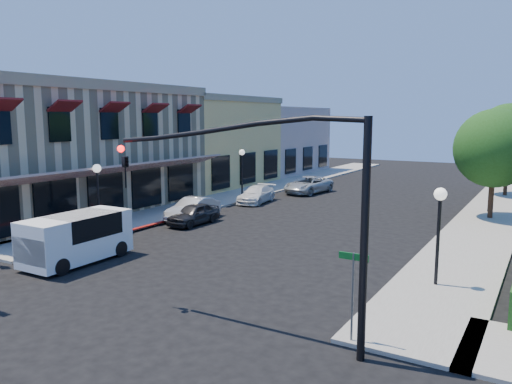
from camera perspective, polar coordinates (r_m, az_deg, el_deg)
The scene contains 20 objects.
ground at distance 16.42m, azimuth -18.39°, elevation -13.23°, with size 120.00×120.00×0.00m, color black.
sidewalk_left at distance 42.54m, azimuth 1.73°, elevation 0.55°, with size 3.50×50.00×0.12m, color gray.
sidewalk_right at distance 37.40m, azimuth 25.86°, elevation -1.42°, with size 3.50×50.00×0.12m, color gray.
curb_red_strip at distance 26.46m, azimuth -15.10°, elevation -4.80°, with size 0.25×10.00×0.06m, color maroon.
corner_brick_building at distance 34.29m, azimuth -21.76°, elevation 4.65°, with size 11.77×18.20×8.10m.
yellow_stucco_building at distance 45.04m, azimuth -6.44°, elevation 5.72°, with size 10.00×12.00×7.60m, color #E7B968.
pink_stucco_building at distance 55.08m, azimuth 1.17°, elevation 5.96°, with size 10.00×12.00×7.00m, color #C8A697.
street_tree_a at distance 32.00m, azimuth 25.61°, elevation 4.52°, with size 4.56×4.56×6.48m.
street_tree_b at distance 41.94m, azimuth 26.95°, elevation 5.67°, with size 4.94×4.94×7.02m.
signal_mast_arm at distance 12.88m, azimuth 3.35°, elevation 0.14°, with size 8.01×0.39×6.00m.
street_name_sign at distance 13.43m, azimuth 11.01°, elevation -10.15°, with size 0.80×0.06×2.50m.
lamppost_left_near at distance 27.15m, azimuth -17.68°, elevation 1.29°, with size 0.44×0.44×3.57m.
lamppost_left_far at distance 37.84m, azimuth -1.62°, elevation 3.63°, with size 0.44×0.44×3.57m.
lamppost_right_near at distance 18.39m, azimuth 20.24°, elevation -2.11°, with size 0.44×0.44×3.57m.
lamppost_right_far at distance 34.12m, azimuth 25.27°, elevation 2.28°, with size 0.44×0.44×3.57m.
white_van at distance 21.91m, azimuth -19.93°, elevation -4.69°, with size 2.04×4.51×1.99m.
parked_car_a at distance 28.23m, azimuth -7.12°, elevation -2.50°, with size 1.41×3.50×1.19m, color black.
parked_car_b at distance 29.50m, azimuth -7.22°, elevation -1.92°, with size 1.37×3.93×1.29m, color #BBBEC1.
parked_car_c at distance 35.12m, azimuth 0.04°, elevation -0.29°, with size 1.63×4.02×1.17m, color silver.
parked_car_d at distance 39.80m, azimuth 6.00°, elevation 0.82°, with size 2.19×4.76×1.32m, color #B4B7B9.
Camera 1 is at (11.73, -9.81, 5.96)m, focal length 35.00 mm.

